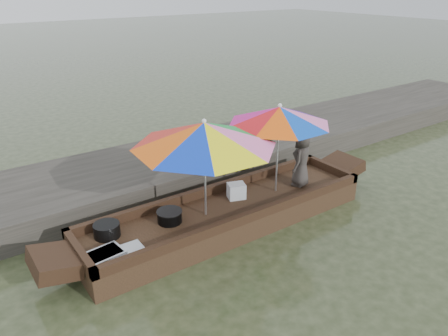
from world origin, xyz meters
TOP-DOWN VIEW (x-y plane):
  - water at (0.00, 0.00)m, footprint 80.00×80.00m
  - dock at (0.00, 2.20)m, footprint 22.00×2.20m
  - boat_hull at (0.00, 0.00)m, footprint 4.91×1.20m
  - cooking_pot at (-1.91, 0.29)m, footprint 0.37×0.37m
  - tray_crayfish at (-2.15, -0.22)m, footprint 0.55×0.41m
  - tray_scallop at (-1.89, -0.29)m, footprint 0.52×0.36m
  - charcoal_grill at (-0.99, 0.12)m, footprint 0.37×0.37m
  - supply_bag at (0.30, 0.17)m, footprint 0.34×0.30m
  - vendor at (1.54, -0.07)m, footprint 0.58×0.51m
  - umbrella_bow at (-0.42, 0.00)m, footprint 2.74×2.74m
  - umbrella_stern at (1.03, 0.00)m, footprint 2.22×2.22m

SIDE VIEW (x-z plane):
  - water at x=0.00m, z-range 0.00..0.00m
  - boat_hull at x=0.00m, z-range 0.00..0.35m
  - dock at x=0.00m, z-range 0.00..0.50m
  - tray_scallop at x=-1.89m, z-range 0.35..0.41m
  - tray_crayfish at x=-2.15m, z-range 0.35..0.44m
  - charcoal_grill at x=-0.99m, z-range 0.35..0.52m
  - cooking_pot at x=-1.91m, z-range 0.35..0.55m
  - supply_bag at x=0.30m, z-range 0.35..0.61m
  - vendor at x=1.54m, z-range 0.35..1.34m
  - umbrella_bow at x=-0.42m, z-range 0.35..1.90m
  - umbrella_stern at x=1.03m, z-range 0.35..1.90m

